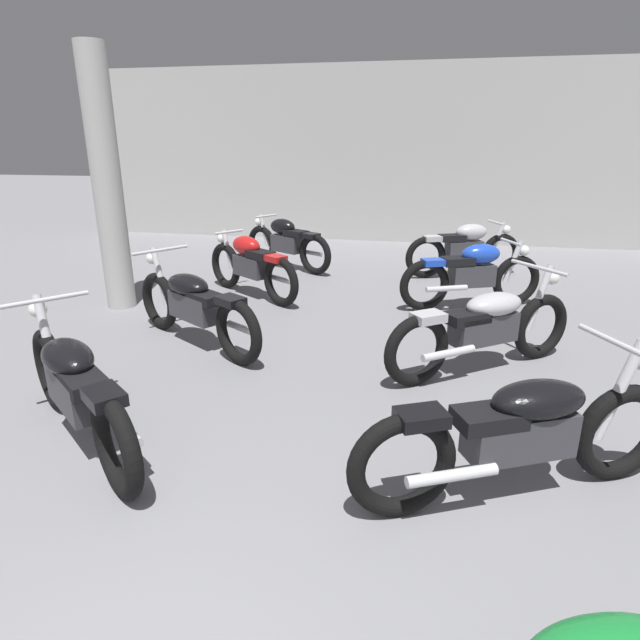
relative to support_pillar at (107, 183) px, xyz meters
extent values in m
cube|color=#B2B2AD|center=(3.04, 5.59, 0.20)|extent=(13.00, 0.24, 3.60)
cylinder|color=#B2B2AD|center=(0.00, 0.00, 0.00)|extent=(0.36, 0.36, 3.20)
torus|color=black|center=(0.99, -2.65, -1.27)|extent=(0.59, 0.50, 0.67)
torus|color=black|center=(2.17, -3.59, -1.27)|extent=(0.59, 0.50, 0.67)
cylinder|color=silver|center=(1.06, -2.70, -0.96)|extent=(0.26, 0.23, 0.66)
cube|color=#38383D|center=(1.58, -3.12, -1.17)|extent=(0.67, 0.60, 0.28)
ellipsoid|color=black|center=(1.50, -3.06, -0.95)|extent=(0.67, 0.62, 0.22)
cube|color=black|center=(1.75, -3.26, -1.03)|extent=(0.46, 0.44, 0.10)
cube|color=black|center=(2.09, -3.52, -0.97)|extent=(0.34, 0.33, 0.08)
cylinder|color=silver|center=(1.10, -2.74, -0.65)|extent=(0.45, 0.55, 0.04)
sphere|color=white|center=(0.95, -2.61, -0.77)|extent=(0.14, 0.14, 0.14)
cylinder|color=silver|center=(2.05, -3.33, -1.29)|extent=(0.47, 0.40, 0.07)
torus|color=black|center=(0.94, -0.71, -1.27)|extent=(0.62, 0.45, 0.67)
torus|color=black|center=(2.21, -1.52, -1.27)|extent=(0.62, 0.45, 0.67)
cylinder|color=silver|center=(1.01, -0.75, -0.96)|extent=(0.27, 0.21, 0.66)
cube|color=#38383D|center=(1.58, -1.12, -1.17)|extent=(0.68, 0.56, 0.28)
ellipsoid|color=black|center=(1.49, -1.06, -0.95)|extent=(0.68, 0.59, 0.22)
cube|color=black|center=(1.76, -1.24, -1.03)|extent=(0.47, 0.42, 0.10)
cube|color=black|center=(2.12, -1.47, -0.97)|extent=(0.34, 0.32, 0.08)
cylinder|color=silver|center=(1.06, -0.79, -0.65)|extent=(0.40, 0.59, 0.04)
sphere|color=white|center=(0.89, -0.68, -0.77)|extent=(0.14, 0.14, 0.14)
cylinder|color=silver|center=(2.07, -1.28, -1.29)|extent=(0.50, 0.36, 0.07)
torus|color=black|center=(1.03, 1.17, -1.27)|extent=(0.61, 0.48, 0.67)
torus|color=black|center=(2.09, 0.42, -1.27)|extent=(0.61, 0.48, 0.67)
cylinder|color=silver|center=(1.10, 1.13, -1.01)|extent=(0.24, 0.20, 0.56)
cube|color=#38383D|center=(1.56, 0.80, -1.17)|extent=(0.61, 0.53, 0.28)
ellipsoid|color=red|center=(1.48, 0.86, -0.89)|extent=(0.59, 0.53, 0.26)
cube|color=black|center=(1.74, 0.67, -0.97)|extent=(0.47, 0.43, 0.10)
cube|color=red|center=(2.01, 0.48, -0.97)|extent=(0.34, 0.32, 0.08)
cylinder|color=silver|center=(1.15, 1.09, -0.75)|extent=(0.31, 0.41, 0.04)
sphere|color=white|center=(0.98, 1.21, -0.87)|extent=(0.14, 0.14, 0.14)
cylinder|color=silver|center=(1.97, 0.67, -1.29)|extent=(0.49, 0.37, 0.07)
torus|color=black|center=(1.06, 2.88, -1.27)|extent=(0.63, 0.43, 0.67)
torus|color=black|center=(2.18, 2.22, -1.27)|extent=(0.63, 0.43, 0.67)
cylinder|color=silver|center=(1.12, 2.84, -1.01)|extent=(0.24, 0.18, 0.56)
cube|color=#38383D|center=(1.62, 2.55, -1.17)|extent=(0.61, 0.50, 0.28)
ellipsoid|color=black|center=(1.53, 2.60, -0.89)|extent=(0.59, 0.51, 0.26)
cube|color=black|center=(1.81, 2.44, -0.97)|extent=(0.47, 0.41, 0.10)
cube|color=black|center=(2.09, 2.27, -0.97)|extent=(0.34, 0.31, 0.08)
cylinder|color=silver|center=(1.18, 2.81, -0.75)|extent=(0.27, 0.43, 0.04)
sphere|color=white|center=(1.00, 2.91, -0.87)|extent=(0.14, 0.14, 0.14)
cylinder|color=silver|center=(2.03, 2.46, -1.29)|extent=(0.51, 0.34, 0.07)
torus|color=black|center=(5.25, -2.79, -1.27)|extent=(0.65, 0.39, 0.67)
torus|color=black|center=(3.89, -3.44, -1.27)|extent=(0.65, 0.39, 0.67)
cylinder|color=silver|center=(5.17, -2.83, -0.96)|extent=(0.28, 0.18, 0.66)
cube|color=#38383D|center=(4.57, -3.12, -1.17)|extent=(0.70, 0.50, 0.28)
ellipsoid|color=black|center=(4.66, -3.07, -0.95)|extent=(0.68, 0.55, 0.22)
cube|color=black|center=(4.37, -3.21, -1.03)|extent=(0.46, 0.39, 0.10)
cube|color=black|center=(3.98, -3.39, -0.97)|extent=(0.34, 0.30, 0.08)
cylinder|color=silver|center=(5.12, -2.85, -0.65)|extent=(0.32, 0.63, 0.04)
cylinder|color=silver|center=(4.17, -3.45, -1.29)|extent=(0.53, 0.30, 0.07)
torus|color=black|center=(5.13, -0.76, -1.27)|extent=(0.60, 0.49, 0.67)
torus|color=black|center=(3.93, -1.65, -1.27)|extent=(0.60, 0.49, 0.67)
cylinder|color=silver|center=(5.06, -0.81, -0.96)|extent=(0.26, 0.22, 0.66)
cube|color=#38383D|center=(4.53, -1.21, -1.17)|extent=(0.67, 0.59, 0.28)
ellipsoid|color=#B7B7BC|center=(4.61, -1.15, -0.95)|extent=(0.67, 0.61, 0.22)
cube|color=black|center=(4.35, -1.34, -1.03)|extent=(0.46, 0.43, 0.10)
cube|color=#B7B7BC|center=(4.01, -1.59, -0.97)|extent=(0.34, 0.33, 0.08)
cylinder|color=silver|center=(5.02, -0.84, -0.65)|extent=(0.43, 0.57, 0.04)
sphere|color=white|center=(5.18, -0.72, -0.77)|extent=(0.14, 0.14, 0.14)
cylinder|color=silver|center=(4.20, -1.61, -1.29)|extent=(0.48, 0.38, 0.07)
torus|color=black|center=(5.16, 1.12, -1.27)|extent=(0.66, 0.36, 0.67)
torus|color=black|center=(3.96, 0.62, -1.27)|extent=(0.66, 0.36, 0.67)
cylinder|color=silver|center=(5.08, 1.09, -1.01)|extent=(0.25, 0.16, 0.56)
cube|color=#38383D|center=(4.56, 0.87, -1.17)|extent=(0.62, 0.44, 0.28)
ellipsoid|color=blue|center=(4.65, 0.91, -0.89)|extent=(0.59, 0.46, 0.26)
cube|color=black|center=(4.36, 0.78, -0.97)|extent=(0.46, 0.38, 0.10)
cube|color=blue|center=(4.05, 0.66, -0.97)|extent=(0.34, 0.29, 0.08)
cylinder|color=silver|center=(5.03, 1.07, -0.75)|extent=(0.22, 0.46, 0.04)
sphere|color=white|center=(5.21, 1.14, -0.87)|extent=(0.14, 0.14, 0.14)
cylinder|color=silver|center=(4.24, 0.59, -1.29)|extent=(0.53, 0.28, 0.07)
torus|color=black|center=(5.15, 2.86, -1.27)|extent=(0.66, 0.36, 0.67)
torus|color=black|center=(3.95, 2.36, -1.27)|extent=(0.66, 0.36, 0.67)
cylinder|color=silver|center=(5.08, 2.83, -1.01)|extent=(0.25, 0.16, 0.56)
cube|color=#38383D|center=(4.55, 2.61, -1.17)|extent=(0.62, 0.44, 0.28)
ellipsoid|color=#B7B7BC|center=(4.64, 2.64, -0.89)|extent=(0.59, 0.46, 0.26)
cube|color=black|center=(4.35, 2.52, -0.97)|extent=(0.46, 0.38, 0.10)
cube|color=#B7B7BC|center=(4.04, 2.40, -0.97)|extent=(0.34, 0.29, 0.08)
cylinder|color=silver|center=(5.02, 2.80, -0.75)|extent=(0.22, 0.46, 0.04)
sphere|color=white|center=(5.21, 2.88, -0.87)|extent=(0.14, 0.14, 0.14)
cylinder|color=silver|center=(4.23, 2.33, -1.29)|extent=(0.53, 0.28, 0.07)
camera|label=1|loc=(3.94, -6.06, 0.51)|focal=29.46mm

